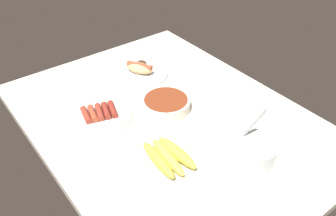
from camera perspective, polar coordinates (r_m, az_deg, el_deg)
The scene contains 6 objects.
ground_plane at distance 135.50cm, azimuth 0.03°, elevation -2.02°, with size 120.00×90.00×3.00cm, color silver.
banana_bunch at distance 116.77cm, azimuth -0.01°, elevation -7.56°, with size 19.24×11.64×3.91cm.
bowl_chili at distance 137.21cm, azimuth -0.33°, elevation 0.68°, with size 18.20×18.20×4.63cm.
plate_hotdog_assembled at distance 159.20cm, azimuth -4.41°, elevation 5.81°, with size 24.12×24.12×5.61cm.
bowl_coleslaw at distance 119.86cm, azimuth 12.81°, elevation -6.38°, with size 15.87×15.87×15.76cm.
plate_sausages at distance 136.85cm, azimuth -10.63°, elevation -1.01°, with size 23.99×23.99×3.24cm.
Camera 1 is at (-83.95, 63.80, 83.61)cm, focal length 39.01 mm.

